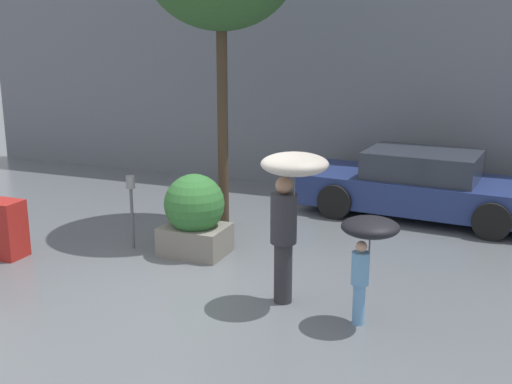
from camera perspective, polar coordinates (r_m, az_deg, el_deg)
ground_plane at (r=8.81m, az=-5.88°, el=-8.85°), size 40.00×40.00×0.00m
building_facade at (r=14.17m, az=6.43°, el=12.40°), size 18.00×0.30×6.00m
planter_box at (r=10.04m, az=-5.48°, el=-2.04°), size 1.00×0.94×1.28m
person_adult at (r=7.96m, az=3.04°, el=-0.14°), size 0.84×0.84×1.99m
person_child at (r=7.58m, az=9.91°, el=-4.22°), size 0.68×0.68×1.34m
parked_car_near at (r=12.44m, az=14.49°, el=0.52°), size 4.62×2.23×1.25m
parking_meter at (r=10.38m, az=-11.04°, el=-0.38°), size 0.14×0.14×1.20m
newspaper_box at (r=10.64m, az=-21.31°, el=-3.10°), size 0.50×0.44×0.90m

